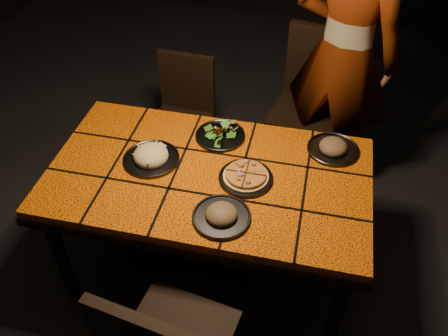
% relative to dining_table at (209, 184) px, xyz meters
% --- Properties ---
extents(room_shell, '(6.04, 7.04, 3.08)m').
position_rel_dining_table_xyz_m(room_shell, '(0.00, 0.00, 0.83)').
color(room_shell, black).
rests_on(room_shell, ground).
extents(dining_table, '(1.62, 0.92, 0.75)m').
position_rel_dining_table_xyz_m(dining_table, '(0.00, 0.00, 0.00)').
color(dining_table, orange).
rests_on(dining_table, ground).
extents(chair_far_left, '(0.40, 0.40, 0.85)m').
position_rel_dining_table_xyz_m(chair_far_left, '(-0.39, 0.85, -0.19)').
color(chair_far_left, black).
rests_on(chair_far_left, ground).
extents(chair_far_right, '(0.53, 0.53, 1.02)m').
position_rel_dining_table_xyz_m(chair_far_right, '(0.45, 1.06, -0.09)').
color(chair_far_right, black).
rests_on(chair_far_right, ground).
extents(diner, '(0.80, 0.67, 1.88)m').
position_rel_dining_table_xyz_m(diner, '(0.59, 0.97, 0.27)').
color(diner, brown).
rests_on(diner, ground).
extents(plate_pizza, '(0.27, 0.27, 0.04)m').
position_rel_dining_table_xyz_m(plate_pizza, '(0.19, -0.01, 0.10)').
color(plate_pizza, '#323236').
rests_on(plate_pizza, dining_table).
extents(plate_pasta, '(0.29, 0.29, 0.09)m').
position_rel_dining_table_xyz_m(plate_pasta, '(-0.31, 0.03, 0.10)').
color(plate_pasta, '#323236').
rests_on(plate_pasta, dining_table).
extents(plate_salad, '(0.27, 0.27, 0.07)m').
position_rel_dining_table_xyz_m(plate_salad, '(-0.01, 0.29, 0.10)').
color(plate_salad, '#323236').
rests_on(plate_salad, dining_table).
extents(plate_mushroom_a, '(0.27, 0.27, 0.09)m').
position_rel_dining_table_xyz_m(plate_mushroom_a, '(0.13, -0.28, 0.10)').
color(plate_mushroom_a, '#323236').
rests_on(plate_mushroom_a, dining_table).
extents(plate_mushroom_b, '(0.27, 0.27, 0.09)m').
position_rel_dining_table_xyz_m(plate_mushroom_b, '(0.59, 0.31, 0.10)').
color(plate_mushroom_b, '#323236').
rests_on(plate_mushroom_b, dining_table).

